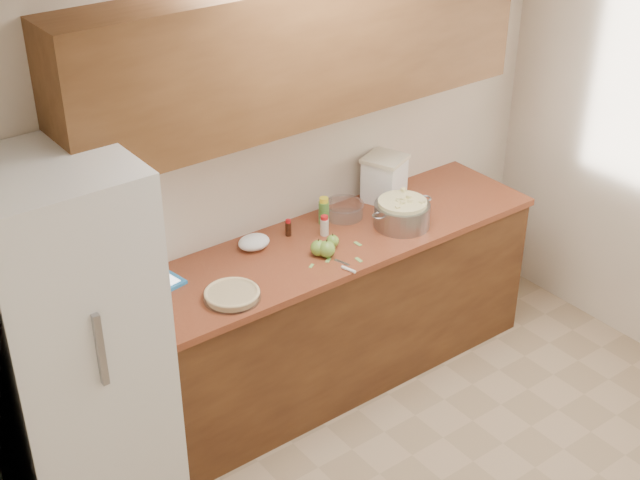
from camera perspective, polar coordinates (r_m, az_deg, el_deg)
room_shell at (r=3.69m, az=14.01°, el=-4.31°), size 3.60×3.60×3.60m
counter_run at (r=5.03m, az=0.06°, el=-4.75°), size 2.64×0.68×0.92m
upper_cabinets at (r=4.48m, az=-1.15°, el=12.06°), size 2.60×0.34×0.70m
fridge at (r=4.20m, az=-15.63°, el=-6.58°), size 0.70×0.70×1.80m
pie at (r=4.34m, az=-5.65°, el=-3.51°), size 0.28×0.28×0.05m
colander at (r=4.95m, az=5.27°, el=1.69°), size 0.41×0.31×0.15m
flour_canister at (r=5.19m, az=4.14°, el=3.98°), size 0.29×0.29×0.27m
tablet at (r=4.49m, az=-10.70°, el=-2.85°), size 0.31×0.26×0.02m
paring_knife at (r=4.55m, az=1.78°, el=-1.83°), size 0.06×0.18×0.02m
lemon_bottle at (r=4.95m, az=0.25°, el=1.86°), size 0.06×0.06×0.16m
cinnamon_shaker at (r=4.84m, az=0.28°, el=0.92°), size 0.05×0.05×0.12m
vanilla_bottle at (r=4.84m, az=-2.04°, el=0.78°), size 0.03×0.03×0.10m
mixing_bowl at (r=5.03m, az=1.54°, el=1.99°), size 0.23×0.23×0.09m
paper_towel at (r=4.74m, az=-4.25°, el=-0.14°), size 0.21×0.18×0.07m
apple_left at (r=4.66m, az=-0.10°, el=-0.51°), size 0.09×0.09×0.10m
apple_center at (r=4.74m, az=0.81°, el=-0.07°), size 0.07×0.07×0.08m
apple_front at (r=4.64m, az=0.44°, el=-0.59°), size 0.09×0.09×0.10m
peel_a at (r=4.58m, az=-0.55°, el=-1.67°), size 0.04×0.03×0.00m
peel_b at (r=4.64m, az=2.49°, el=-1.27°), size 0.02×0.05×0.00m
peel_c at (r=4.78m, az=2.44°, el=-0.24°), size 0.02×0.05×0.00m
peel_d at (r=4.70m, az=-0.11°, el=-0.77°), size 0.03×0.03×0.00m
peel_e at (r=4.74m, az=0.85°, el=-0.52°), size 0.04×0.03×0.00m
peel_f at (r=4.63m, az=0.53°, el=-1.29°), size 0.05×0.04×0.00m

